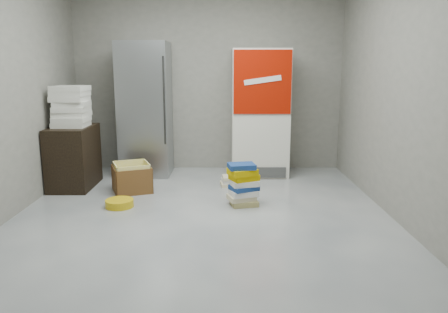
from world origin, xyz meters
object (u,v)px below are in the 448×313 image
steel_fridge (146,109)px  cardboard_box (132,180)px  phonebook_stack_main (243,185)px  wood_shelf (74,157)px  coke_cooler (260,113)px

steel_fridge → cardboard_box: 1.23m
steel_fridge → phonebook_stack_main: 2.15m
cardboard_box → wood_shelf: bearing=144.4°
coke_cooler → phonebook_stack_main: coke_cooler is taller
steel_fridge → cardboard_box: bearing=-92.4°
coke_cooler → wood_shelf: 2.63m
wood_shelf → steel_fridge: bearing=41.3°
coke_cooler → phonebook_stack_main: bearing=-101.3°
coke_cooler → wood_shelf: bearing=-163.7°
steel_fridge → coke_cooler: bearing=-0.2°
cardboard_box → phonebook_stack_main: bearing=-43.7°
wood_shelf → phonebook_stack_main: size_ratio=1.64×
coke_cooler → phonebook_stack_main: size_ratio=3.68×
steel_fridge → cardboard_box: (-0.04, -0.94, -0.80)m
coke_cooler → wood_shelf: size_ratio=2.25×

